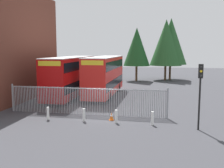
{
  "coord_description": "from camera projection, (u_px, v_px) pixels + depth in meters",
  "views": [
    {
      "loc": [
        4.43,
        -19.52,
        5.2
      ],
      "look_at": [
        0.0,
        4.0,
        2.0
      ],
      "focal_mm": 41.23,
      "sensor_mm": 36.0,
      "label": 1
    }
  ],
  "objects": [
    {
      "name": "ground_plane",
      "position": [
        119.0,
        97.0,
        28.31
      ],
      "size": [
        100.0,
        100.0,
        0.0
      ],
      "primitive_type": "plane",
      "color": "#3D3D42"
    },
    {
      "name": "tree_short_side",
      "position": [
        137.0,
        47.0,
        42.37
      ],
      "size": [
        4.37,
        4.37,
        8.82
      ],
      "color": "#4C3823",
      "rests_on": "ground"
    },
    {
      "name": "bollard_far_right",
      "position": [
        152.0,
        118.0,
        17.81
      ],
      "size": [
        0.2,
        0.2,
        0.95
      ],
      "primitive_type": "cylinder",
      "color": "silver",
      "rests_on": "ground"
    },
    {
      "name": "tree_tall_back",
      "position": [
        171.0,
        41.0,
        44.02
      ],
      "size": [
        5.47,
        5.47,
        10.53
      ],
      "color": "#4C3823",
      "rests_on": "ground"
    },
    {
      "name": "bollard_center_front",
      "position": [
        84.0,
        115.0,
        18.74
      ],
      "size": [
        0.2,
        0.2,
        0.95
      ],
      "primitive_type": "cylinder",
      "color": "silver",
      "rests_on": "ground"
    },
    {
      "name": "double_decker_bus_near_gate",
      "position": [
        105.0,
        74.0,
        29.2
      ],
      "size": [
        2.54,
        10.81,
        4.42
      ],
      "color": "red",
      "rests_on": "ground"
    },
    {
      "name": "palisade_fence",
      "position": [
        86.0,
        100.0,
        20.62
      ],
      "size": [
        13.0,
        0.14,
        2.35
      ],
      "color": "gray",
      "rests_on": "ground"
    },
    {
      "name": "tree_mid_row",
      "position": [
        166.0,
        43.0,
        43.36
      ],
      "size": [
        5.4,
        5.4,
        10.27
      ],
      "color": "#4C3823",
      "rests_on": "ground"
    },
    {
      "name": "double_decker_bus_behind_fence_left",
      "position": [
        71.0,
        75.0,
        28.06
      ],
      "size": [
        2.54,
        10.81,
        4.42
      ],
      "color": "#B70C0C",
      "rests_on": "ground"
    },
    {
      "name": "traffic_cone_by_gate",
      "position": [
        111.0,
        116.0,
        19.07
      ],
      "size": [
        0.34,
        0.34,
        0.59
      ],
      "color": "orange",
      "rests_on": "ground"
    },
    {
      "name": "traffic_light_kerbside",
      "position": [
        200.0,
        85.0,
        16.41
      ],
      "size": [
        0.28,
        0.33,
        4.3
      ],
      "color": "black",
      "rests_on": "ground"
    },
    {
      "name": "bollard_near_left",
      "position": [
        48.0,
        113.0,
        19.22
      ],
      "size": [
        0.2,
        0.2,
        0.95
      ],
      "primitive_type": "cylinder",
      "color": "silver",
      "rests_on": "ground"
    },
    {
      "name": "bollard_near_right",
      "position": [
        116.0,
        116.0,
        18.34
      ],
      "size": [
        0.2,
        0.2,
        0.95
      ],
      "primitive_type": "cylinder",
      "color": "silver",
      "rests_on": "ground"
    }
  ]
}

